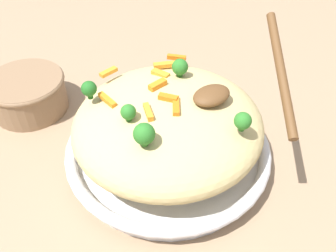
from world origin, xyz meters
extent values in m
plane|color=#9E7F60|center=(0.00, 0.00, 0.00)|extent=(2.40, 2.40, 0.00)
cylinder|color=silver|center=(0.00, 0.00, 0.01)|extent=(0.29, 0.29, 0.02)
torus|color=silver|center=(0.00, 0.00, 0.03)|extent=(0.31, 0.31, 0.02)
torus|color=black|center=(0.00, 0.00, 0.03)|extent=(0.30, 0.30, 0.00)
ellipsoid|color=#D1BA7A|center=(0.00, 0.00, 0.08)|extent=(0.28, 0.27, 0.09)
cube|color=orange|center=(-0.04, -0.01, 0.12)|extent=(0.02, 0.03, 0.01)
cube|color=orange|center=(0.03, 0.06, 0.12)|extent=(0.02, 0.03, 0.01)
cube|color=orange|center=(0.00, -0.02, 0.12)|extent=(0.03, 0.03, 0.01)
cube|color=orange|center=(0.08, 0.08, 0.12)|extent=(0.03, 0.03, 0.01)
cube|color=orange|center=(0.05, 0.08, 0.12)|extent=(0.04, 0.03, 0.01)
cube|color=orange|center=(-0.07, 0.05, 0.12)|extent=(0.01, 0.04, 0.01)
cube|color=orange|center=(0.01, 0.03, 0.12)|extent=(0.03, 0.01, 0.01)
cube|color=orange|center=(0.00, 0.00, 0.13)|extent=(0.02, 0.03, 0.01)
cube|color=orange|center=(-0.03, 0.11, 0.12)|extent=(0.03, 0.01, 0.01)
cylinder|color=#296820|center=(0.05, -0.10, 0.12)|extent=(0.01, 0.01, 0.01)
sphere|color=#2D7A28|center=(0.05, -0.10, 0.13)|extent=(0.02, 0.02, 0.02)
cylinder|color=#296820|center=(-0.06, 0.00, 0.12)|extent=(0.01, 0.01, 0.01)
sphere|color=#2D7A28|center=(-0.06, 0.00, 0.13)|extent=(0.02, 0.02, 0.02)
cylinder|color=#296820|center=(0.05, 0.04, 0.12)|extent=(0.01, 0.01, 0.01)
sphere|color=#2D7A28|center=(0.05, 0.04, 0.13)|extent=(0.02, 0.02, 0.02)
cylinder|color=#205B1C|center=(-0.08, 0.07, 0.12)|extent=(0.01, 0.01, 0.01)
sphere|color=#236B23|center=(-0.08, 0.07, 0.13)|extent=(0.02, 0.02, 0.02)
cylinder|color=#296820|center=(-0.07, -0.05, 0.12)|extent=(0.01, 0.01, 0.01)
sphere|color=#2D7A28|center=(-0.07, -0.05, 0.13)|extent=(0.03, 0.03, 0.03)
ellipsoid|color=brown|center=(0.05, -0.03, 0.13)|extent=(0.06, 0.04, 0.02)
cylinder|color=brown|center=(0.12, -0.08, 0.16)|extent=(0.11, 0.16, 0.08)
cylinder|color=#8C6B4C|center=(-0.13, 0.25, 0.03)|extent=(0.13, 0.13, 0.06)
torus|color=#8C6B4C|center=(-0.13, 0.25, 0.06)|extent=(0.14, 0.14, 0.01)
camera|label=1|loc=(-0.23, -0.32, 0.43)|focal=39.31mm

